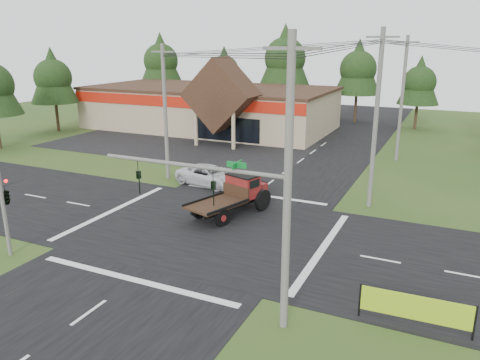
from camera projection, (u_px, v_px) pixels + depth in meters
The scene contains 20 objects.
ground at pixel (207, 228), 27.73m from camera, with size 120.00×120.00×0.00m, color #284518.
road_ns at pixel (207, 228), 27.73m from camera, with size 12.00×120.00×0.02m, color black.
road_ew at pixel (207, 228), 27.73m from camera, with size 120.00×12.00×0.02m, color black.
parking_apron at pixel (178, 145), 49.91m from camera, with size 28.00×14.00×0.02m, color black.
cvs_building at pixel (211, 107), 59.01m from camera, with size 30.40×18.20×9.19m.
traffic_signal_mast at pixel (244, 213), 17.60m from camera, with size 8.12×0.24×7.00m.
traffic_signal_corner at pixel (4, 189), 23.40m from camera, with size 0.53×2.48×4.40m.
utility_pole_nr at pixel (288, 188), 16.58m from camera, with size 2.00×0.30×11.00m.
utility_pole_nw at pixel (165, 112), 36.40m from camera, with size 2.00×0.30×10.50m.
utility_pole_ne at pixel (376, 119), 29.79m from camera, with size 2.00×0.30×11.50m.
utility_pole_n at pixel (402, 98), 42.00m from camera, with size 2.00×0.30×11.20m.
tree_row_a at pixel (161, 59), 72.36m from camera, with size 6.72×6.72×12.12m.
tree_row_b at pixel (224, 69), 70.44m from camera, with size 5.60×5.60×10.10m.
tree_row_c at pixel (285, 56), 64.96m from camera, with size 7.28×7.28×13.13m.
tree_row_d at pixel (358, 67), 62.17m from camera, with size 6.16×6.16×11.11m.
tree_row_e at pixel (420, 81), 57.57m from camera, with size 5.04×5.04×9.09m.
tree_side_w at pixel (53, 76), 56.16m from camera, with size 5.60×5.60×10.10m.
antique_flatbed_truck at pixel (230, 196), 29.49m from camera, with size 2.28×5.97×2.49m, color maroon, non-canonical shape.
roadside_banner at pixel (415, 311), 17.84m from camera, with size 4.24×0.12×1.45m, color #92B918, non-canonical shape.
white_pickup at pixel (210, 175), 35.92m from camera, with size 2.49×5.40×1.50m, color silver.
Camera 1 is at (12.64, -22.56, 10.59)m, focal length 35.00 mm.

